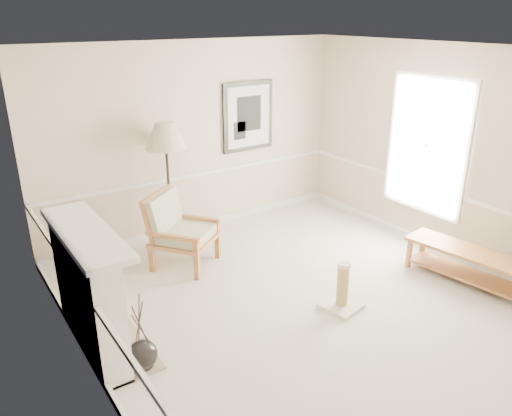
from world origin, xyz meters
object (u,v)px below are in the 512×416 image
(armchair, at_px, (177,227))
(bench, at_px, (467,261))
(scratching_post, at_px, (342,294))
(floor_lamp, at_px, (165,139))
(floor_vase, at_px, (143,355))

(armchair, distance_m, bench, 3.81)
(armchair, height_order, scratching_post, armchair)
(armchair, distance_m, scratching_post, 2.40)
(floor_lamp, relative_size, bench, 1.15)
(floor_vase, bearing_deg, bench, -9.95)
(floor_lamp, distance_m, bench, 4.31)
(floor_lamp, height_order, scratching_post, floor_lamp)
(bench, distance_m, scratching_post, 1.81)
(armchair, relative_size, scratching_post, 1.86)
(floor_lamp, xyz_separation_m, scratching_post, (0.90, -2.71, -1.42))
(scratching_post, bearing_deg, floor_lamp, 108.35)
(floor_vase, relative_size, floor_lamp, 0.46)
(bench, xyz_separation_m, scratching_post, (-1.75, 0.43, -0.11))
(floor_vase, xyz_separation_m, armchair, (1.26, 1.82, 0.39))
(floor_vase, height_order, bench, floor_vase)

